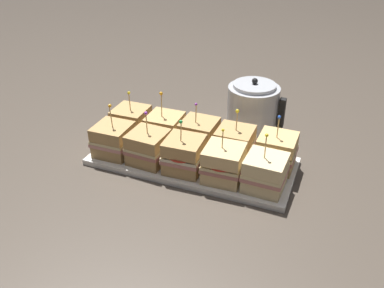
% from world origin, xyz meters
% --- Properties ---
extents(ground_plane, '(6.00, 6.00, 0.00)m').
position_xyz_m(ground_plane, '(0.00, 0.00, 0.00)').
color(ground_plane, '#4C4238').
extents(serving_platter, '(0.62, 0.26, 0.02)m').
position_xyz_m(serving_platter, '(0.00, 0.00, 0.01)').
color(serving_platter, white).
rests_on(serving_platter, ground_plane).
extents(sandwich_front_far_left, '(0.11, 0.11, 0.17)m').
position_xyz_m(sandwich_front_far_left, '(-0.24, -0.06, 0.07)').
color(sandwich_front_far_left, tan).
rests_on(sandwich_front_far_left, serving_platter).
extents(sandwich_front_left, '(0.12, 0.12, 0.17)m').
position_xyz_m(sandwich_front_left, '(-0.12, -0.06, 0.07)').
color(sandwich_front_left, tan).
rests_on(sandwich_front_left, serving_platter).
extents(sandwich_front_center, '(0.12, 0.12, 0.17)m').
position_xyz_m(sandwich_front_center, '(-0.00, -0.06, 0.07)').
color(sandwich_front_center, tan).
rests_on(sandwich_front_center, serving_platter).
extents(sandwich_front_right, '(0.12, 0.12, 0.16)m').
position_xyz_m(sandwich_front_right, '(0.12, -0.06, 0.07)').
color(sandwich_front_right, '#DBB77A').
rests_on(sandwich_front_right, serving_platter).
extents(sandwich_front_far_right, '(0.12, 0.12, 0.17)m').
position_xyz_m(sandwich_front_far_right, '(0.24, -0.06, 0.07)').
color(sandwich_front_far_right, beige).
rests_on(sandwich_front_far_right, serving_platter).
extents(sandwich_back_far_left, '(0.11, 0.11, 0.17)m').
position_xyz_m(sandwich_back_far_left, '(-0.24, 0.06, 0.07)').
color(sandwich_back_far_left, tan).
rests_on(sandwich_back_far_left, serving_platter).
extents(sandwich_back_left, '(0.11, 0.11, 0.18)m').
position_xyz_m(sandwich_back_left, '(-0.12, 0.06, 0.07)').
color(sandwich_back_left, tan).
rests_on(sandwich_back_left, serving_platter).
extents(sandwich_back_center, '(0.11, 0.11, 0.17)m').
position_xyz_m(sandwich_back_center, '(0.00, 0.06, 0.07)').
color(sandwich_back_center, tan).
rests_on(sandwich_back_center, serving_platter).
extents(sandwich_back_right, '(0.11, 0.11, 0.16)m').
position_xyz_m(sandwich_back_right, '(0.12, 0.06, 0.07)').
color(sandwich_back_right, tan).
rests_on(sandwich_back_right, serving_platter).
extents(sandwich_back_far_right, '(0.11, 0.11, 0.17)m').
position_xyz_m(sandwich_back_far_right, '(0.25, 0.06, 0.07)').
color(sandwich_back_far_right, tan).
rests_on(sandwich_back_far_right, serving_platter).
extents(kettle_steel, '(0.20, 0.17, 0.20)m').
position_xyz_m(kettle_steel, '(0.12, 0.26, 0.09)').
color(kettle_steel, '#B7BABF').
rests_on(kettle_steel, ground_plane).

